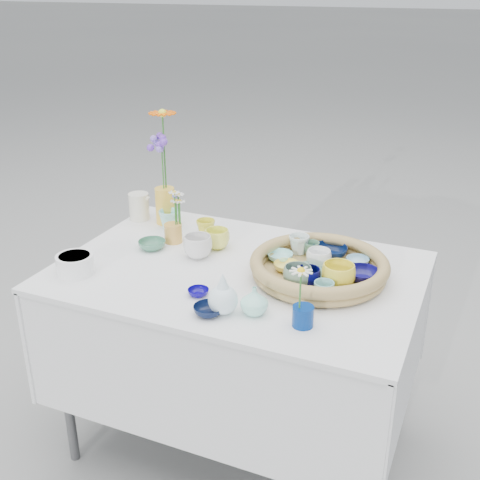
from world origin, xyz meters
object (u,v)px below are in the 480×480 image
at_px(wicker_tray, 319,268).
at_px(tall_vase_yellow, 165,206).
at_px(display_table, 238,439).
at_px(bud_vase_seafoam, 254,301).

xyz_separation_m(wicker_tray, tall_vase_yellow, (-0.73, 0.24, 0.04)).
xyz_separation_m(display_table, bud_vase_seafoam, (0.17, -0.26, 0.81)).
distance_m(wicker_tray, tall_vase_yellow, 0.77).
height_order(wicker_tray, tall_vase_yellow, tall_vase_yellow).
bearing_deg(bud_vase_seafoam, wicker_tray, 69.93).
bearing_deg(bud_vase_seafoam, display_table, 122.86).
distance_m(wicker_tray, bud_vase_seafoam, 0.33).
bearing_deg(tall_vase_yellow, display_table, -32.38).
height_order(display_table, wicker_tray, wicker_tray).
height_order(bud_vase_seafoam, tall_vase_yellow, tall_vase_yellow).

